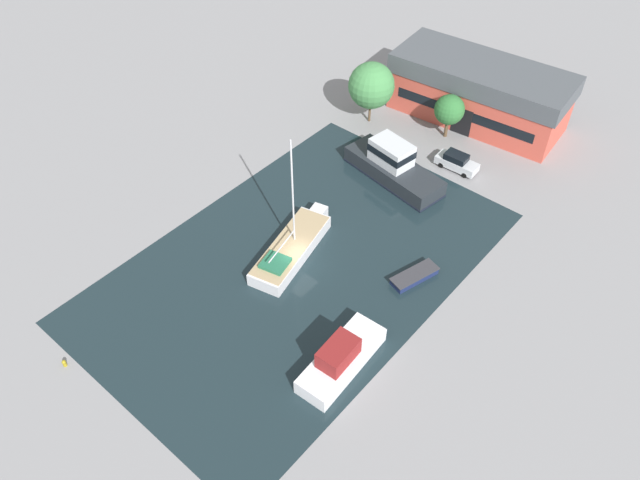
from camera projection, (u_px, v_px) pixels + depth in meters
name	position (u px, v px, depth m)	size (l,w,h in m)	color
ground_plane	(299.00, 265.00, 56.03)	(440.00, 440.00, 0.00)	gray
water_canal	(299.00, 265.00, 56.02)	(24.37, 38.11, 0.01)	#19282D
warehouse_building	(479.00, 92.00, 70.20)	(20.45, 9.80, 6.78)	#C64C3D
quay_tree_near_building	(449.00, 110.00, 67.60)	(3.31, 3.31, 5.13)	brown
quay_tree_by_water	(371.00, 85.00, 68.89)	(5.16, 5.16, 7.23)	brown
parked_car	(457.00, 162.00, 65.25)	(4.55, 1.96, 1.81)	silver
sailboat_moored	(292.00, 248.00, 56.53)	(5.37, 11.39, 12.28)	silver
motor_cruiser	(393.00, 166.00, 63.83)	(11.62, 5.49, 4.11)	#23282D
small_dinghy	(414.00, 276.00, 54.60)	(2.74, 4.77, 0.68)	#19234C
cabin_boat	(341.00, 358.00, 47.64)	(3.33, 8.37, 3.01)	white
mooring_bollard	(64.00, 363.00, 48.22)	(0.33, 0.33, 0.64)	olive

